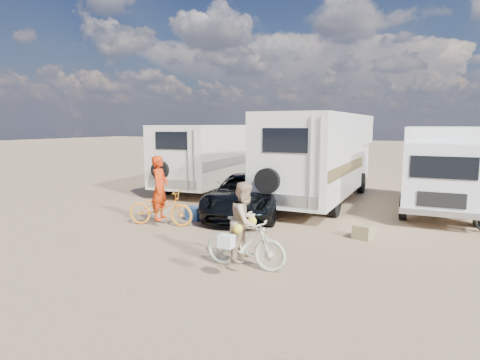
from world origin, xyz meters
The scene contains 11 objects.
ground centered at (0.00, 0.00, 0.00)m, with size 140.00×140.00×0.00m, color #9E805E.
rv_main centered at (-0.08, 6.60, 1.68)m, with size 2.50×8.66×3.35m, color white, non-canonical shape.
rv_left centered at (-5.42, 7.38, 1.47)m, with size 2.50×7.28×2.94m, color beige, non-canonical shape.
box_truck centered at (4.08, 6.32, 1.45)m, with size 2.26×5.66×2.89m, color white, non-canonical shape.
dark_suv centered at (-1.58, 3.00, 0.67)m, with size 2.22×4.82×1.34m, color black.
bike_man centered at (-3.25, 0.61, 0.52)m, with size 0.69×1.99×1.05m, color orange.
bike_woman centered at (0.58, -1.54, 0.54)m, with size 0.50×1.79×1.07m, color beige.
rider_man centered at (-3.25, 0.61, 0.94)m, with size 0.69×0.45×1.89m, color red.
rider_woman centered at (0.58, -1.54, 0.82)m, with size 0.80×0.62×1.64m, color tan.
cooler centered at (-2.71, 1.61, 0.20)m, with size 0.51×0.37×0.41m, color navy.
crate centered at (2.38, 1.83, 0.18)m, with size 0.45×0.45×0.36m, color olive.
Camera 1 is at (4.15, -8.87, 2.97)m, focal length 30.48 mm.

